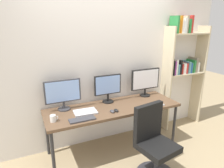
% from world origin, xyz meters
% --- Properties ---
extents(wall_back, '(4.46, 0.10, 2.60)m').
position_xyz_m(wall_back, '(0.00, 1.02, 1.30)').
color(wall_back, silver).
rests_on(wall_back, ground_plane).
extents(desk, '(2.06, 0.68, 0.74)m').
position_xyz_m(desk, '(0.00, 0.60, 0.69)').
color(desk, brown).
rests_on(desk, ground_plane).
extents(bookshelf, '(0.83, 0.28, 2.10)m').
position_xyz_m(bookshelf, '(1.53, 0.83, 1.28)').
color(bookshelf, beige).
rests_on(bookshelf, ground_plane).
extents(office_chair, '(0.52, 0.52, 0.99)m').
position_xyz_m(office_chair, '(0.23, -0.17, 0.40)').
color(office_chair, '#2D2D33').
rests_on(office_chair, ground_plane).
extents(monitor_left, '(0.52, 0.18, 0.45)m').
position_xyz_m(monitor_left, '(-0.71, 0.81, 1.00)').
color(monitor_left, '#38383D').
rests_on(monitor_left, desk).
extents(monitor_center, '(0.45, 0.18, 0.45)m').
position_xyz_m(monitor_center, '(0.00, 0.81, 1.00)').
color(monitor_center, black).
rests_on(monitor_center, desk).
extents(monitor_right, '(0.54, 0.18, 0.48)m').
position_xyz_m(monitor_right, '(0.71, 0.81, 1.01)').
color(monitor_right, black).
rests_on(monitor_right, desk).
extents(keyboard_left, '(0.35, 0.13, 0.02)m').
position_xyz_m(keyboard_left, '(-0.56, 0.37, 0.75)').
color(keyboard_left, '#38383D').
rests_on(keyboard_left, desk).
extents(keyboard_right, '(0.36, 0.13, 0.02)m').
position_xyz_m(keyboard_right, '(0.56, 0.37, 0.75)').
color(keyboard_right, silver).
rests_on(keyboard_right, desk).
extents(mouse_left_side, '(0.06, 0.10, 0.03)m').
position_xyz_m(mouse_left_side, '(-0.04, 0.43, 0.76)').
color(mouse_left_side, black).
rests_on(mouse_left_side, desk).
extents(mouse_right_side, '(0.06, 0.10, 0.03)m').
position_xyz_m(mouse_right_side, '(-0.10, 0.42, 0.76)').
color(mouse_right_side, '#38383D').
rests_on(mouse_right_side, desk).
extents(laptop_closed, '(0.33, 0.24, 0.02)m').
position_xyz_m(laptop_closed, '(-0.46, 0.57, 0.75)').
color(laptop_closed, silver).
rests_on(laptop_closed, desk).
extents(coffee_mug, '(0.11, 0.08, 0.09)m').
position_xyz_m(coffee_mug, '(-0.91, 0.49, 0.79)').
color(coffee_mug, white).
rests_on(coffee_mug, desk).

